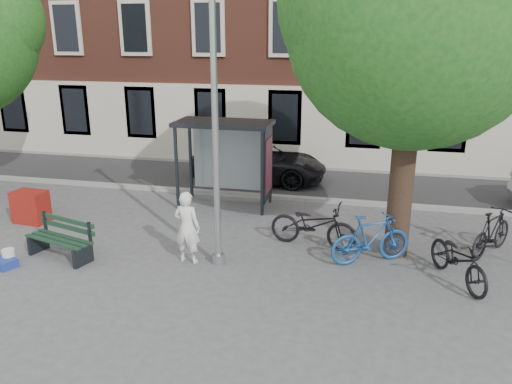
{
  "coord_description": "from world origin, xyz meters",
  "views": [
    {
      "loc": [
        3.16,
        -10.03,
        5.05
      ],
      "look_at": [
        0.61,
        1.24,
        1.4
      ],
      "focal_mm": 35.0,
      "sensor_mm": 36.0,
      "label": 1
    }
  ],
  "objects": [
    {
      "name": "painter",
      "position": [
        -0.72,
        -0.04,
        0.85
      ],
      "size": [
        0.66,
        0.47,
        1.71
      ],
      "primitive_type": "imported",
      "rotation": [
        0.0,
        0.0,
        3.04
      ],
      "color": "white",
      "rests_on": "ground"
    },
    {
      "name": "red_stand",
      "position": [
        -5.92,
        1.43,
        0.45
      ],
      "size": [
        0.95,
        0.67,
        0.9
      ],
      "primitive_type": "cube",
      "rotation": [
        0.0,
        0.0,
        -0.08
      ],
      "color": "maroon",
      "rests_on": "ground"
    },
    {
      "name": "bike_a",
      "position": [
        2.0,
        1.49,
        0.58
      ],
      "size": [
        2.29,
        1.13,
        1.15
      ],
      "primitive_type": "imported",
      "rotation": [
        0.0,
        0.0,
        1.4
      ],
      "color": "black",
      "rests_on": "ground"
    },
    {
      "name": "bike_c",
      "position": [
        5.21,
        0.27,
        0.54
      ],
      "size": [
        1.49,
        2.17,
        1.08
      ],
      "primitive_type": "imported",
      "rotation": [
        0.0,
        0.0,
        0.42
      ],
      "color": "black",
      "rests_on": "ground"
    },
    {
      "name": "bike_b",
      "position": [
        3.4,
        0.85,
        0.59
      ],
      "size": [
        1.99,
        1.41,
        1.18
      ],
      "primitive_type": "imported",
      "rotation": [
        0.0,
        0.0,
        2.06
      ],
      "color": "#1A498F",
      "rests_on": "ground"
    },
    {
      "name": "bucket_a",
      "position": [
        -4.7,
        -1.07,
        0.18
      ],
      "size": [
        0.37,
        0.37,
        0.36
      ],
      "primitive_type": "cylinder",
      "rotation": [
        0.0,
        0.0,
        0.39
      ],
      "color": "silver",
      "rests_on": "ground"
    },
    {
      "name": "tree_right",
      "position": [
        4.01,
        1.38,
        5.62
      ],
      "size": [
        5.76,
        5.6,
        8.2
      ],
      "color": "black",
      "rests_on": "ground"
    },
    {
      "name": "curb_far",
      "position": [
        0.0,
        9.0,
        0.06
      ],
      "size": [
        40.0,
        0.25,
        0.12
      ],
      "primitive_type": "cube",
      "color": "gray",
      "rests_on": "ground"
    },
    {
      "name": "blue_crate",
      "position": [
        -4.71,
        -1.23,
        0.1
      ],
      "size": [
        0.66,
        0.59,
        0.2
      ],
      "primitive_type": "cube",
      "rotation": [
        0.0,
        0.0,
        -0.41
      ],
      "color": "navy",
      "rests_on": "ground"
    },
    {
      "name": "road",
      "position": [
        0.0,
        7.0,
        0.01
      ],
      "size": [
        40.0,
        4.0,
        0.01
      ],
      "primitive_type": "cube",
      "color": "#28282B",
      "rests_on": "ground"
    },
    {
      "name": "bench",
      "position": [
        -3.72,
        -0.47,
        0.42
      ],
      "size": [
        1.85,
        1.03,
        0.91
      ],
      "rotation": [
        0.0,
        0.0,
        -0.28
      ],
      "color": "#1E2328",
      "rests_on": "ground"
    },
    {
      "name": "bus_shelter",
      "position": [
        -0.61,
        4.11,
        1.92
      ],
      "size": [
        2.85,
        1.45,
        2.62
      ],
      "color": "#1E2328",
      "rests_on": "ground"
    },
    {
      "name": "bike_d",
      "position": [
        6.2,
        1.95,
        0.56
      ],
      "size": [
        1.53,
        1.83,
        1.13
      ],
      "primitive_type": "imported",
      "rotation": [
        0.0,
        0.0,
        2.51
      ],
      "color": "black",
      "rests_on": "ground"
    },
    {
      "name": "curb_near",
      "position": [
        0.0,
        5.0,
        0.06
      ],
      "size": [
        40.0,
        0.25,
        0.12
      ],
      "primitive_type": "cube",
      "color": "gray",
      "rests_on": "ground"
    },
    {
      "name": "ground",
      "position": [
        0.0,
        0.0,
        0.0
      ],
      "size": [
        90.0,
        90.0,
        0.0
      ],
      "primitive_type": "plane",
      "color": "#4C4C4F",
      "rests_on": "ground"
    },
    {
      "name": "lamppost",
      "position": [
        0.0,
        0.0,
        2.78
      ],
      "size": [
        0.28,
        0.35,
        6.11
      ],
      "color": "#9EA0A3",
      "rests_on": "ground"
    },
    {
      "name": "car_dark",
      "position": [
        -0.58,
        6.98,
        0.67
      ],
      "size": [
        4.81,
        2.26,
        1.33
      ],
      "primitive_type": "imported",
      "rotation": [
        0.0,
        0.0,
        1.56
      ],
      "color": "black",
      "rests_on": "ground"
    }
  ]
}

